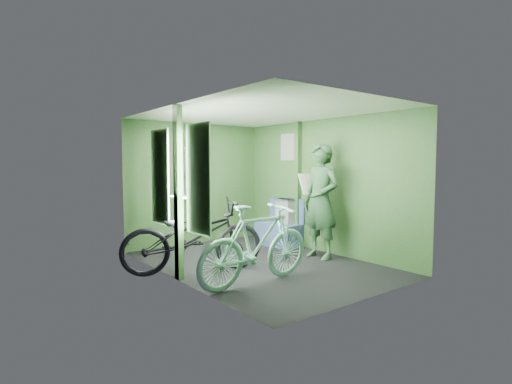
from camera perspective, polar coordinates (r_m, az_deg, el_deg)
room at (r=6.05m, az=0.07°, el=3.13°), size 4.00×4.02×2.31m
bicycle_black at (r=5.80m, az=-8.90°, el=-11.35°), size 2.13×1.37×1.09m
bicycle_mint at (r=5.18m, az=0.13°, el=-13.18°), size 1.76×0.67×1.10m
passenger at (r=6.52m, az=9.23°, el=-1.32°), size 0.46×0.73×1.86m
waste_box at (r=7.55m, az=4.38°, el=-4.28°), size 0.26×0.36×0.88m
bench_seat at (r=7.54m, az=3.40°, el=-5.66°), size 0.58×0.89×0.88m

